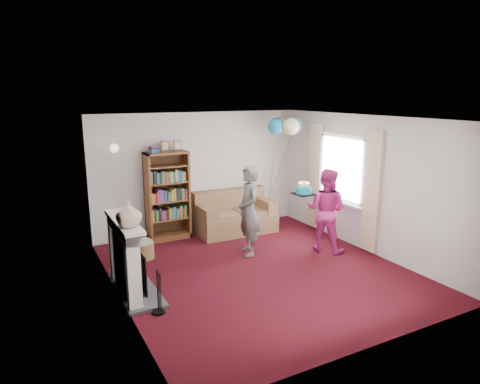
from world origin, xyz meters
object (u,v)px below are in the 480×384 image
sofa (234,216)px  person_magenta (326,210)px  birthday_cake (304,191)px  bookcase (167,196)px  person_striped (249,211)px

sofa → person_magenta: 2.11m
person_magenta → birthday_cake: person_magenta is taller
bookcase → sofa: bookcase is taller
person_magenta → birthday_cake: (-0.42, 0.13, 0.39)m
person_striped → person_magenta: size_ratio=1.05×
sofa → birthday_cake: bearing=-70.6°
bookcase → person_magenta: bookcase is taller
person_striped → person_magenta: 1.44m
person_striped → bookcase: bearing=-137.0°
person_striped → person_magenta: bearing=79.3°
sofa → birthday_cake: size_ratio=4.82×
person_magenta → sofa: bearing=-4.6°
bookcase → sofa: 1.50m
person_magenta → person_striped: bearing=36.5°
sofa → person_striped: person_striped is taller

